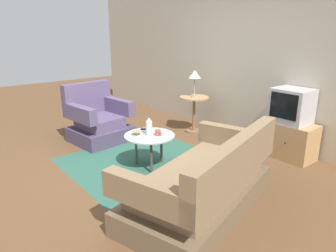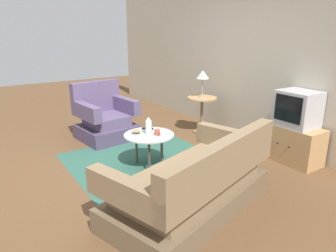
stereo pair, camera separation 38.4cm
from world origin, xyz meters
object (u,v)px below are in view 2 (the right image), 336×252
object	(u,v)px
armchair	(105,119)
table_lamp	(203,76)
coffee_table	(149,138)
tv_stand	(293,144)
bowl	(137,132)
side_table	(202,107)
tv_remote_dark	(148,129)
television	(298,109)
vase	(149,126)
mug	(157,132)
couch	(194,186)

from	to	relation	value
armchair	table_lamp	size ratio (longest dim) A/B	2.03
coffee_table	tv_stand	world-z (taller)	tv_stand
table_lamp	bowl	size ratio (longest dim) A/B	3.69
side_table	tv_remote_dark	distance (m)	1.52
coffee_table	tv_remote_dark	world-z (taller)	tv_remote_dark
bowl	tv_remote_dark	size ratio (longest dim) A/B	0.85
side_table	television	xyz separation A→B (m)	(1.72, 0.26, 0.30)
vase	tv_remote_dark	xyz separation A→B (m)	(-0.20, 0.10, -0.11)
vase	bowl	distance (m)	0.19
table_lamp	vase	size ratio (longest dim) A/B	1.97
bowl	tv_remote_dark	bearing A→B (deg)	111.83
armchair	television	world-z (taller)	television
armchair	mug	xyz separation A→B (m)	(1.51, 0.12, 0.16)
coffee_table	mug	size ratio (longest dim) A/B	5.85
television	vase	world-z (taller)	television
coffee_table	side_table	world-z (taller)	side_table
armchair	mug	world-z (taller)	armchair
television	mug	bearing A→B (deg)	-117.84
vase	mug	distance (m)	0.14
table_lamp	tv_remote_dark	distance (m)	1.63
couch	tv_remote_dark	xyz separation A→B (m)	(-1.42, 0.28, 0.18)
tv_stand	tv_remote_dark	bearing A→B (deg)	-125.43
side_table	television	world-z (taller)	television
tv_remote_dark	couch	bearing A→B (deg)	121.25
tv_stand	mug	distance (m)	1.93
coffee_table	table_lamp	world-z (taller)	table_lamp
coffee_table	vase	bearing A→B (deg)	-144.12
table_lamp	tv_remote_dark	size ratio (longest dim) A/B	3.15
television	side_table	bearing A→B (deg)	-171.35
couch	coffee_table	distance (m)	1.24
television	mug	xyz separation A→B (m)	(-0.90, -1.70, -0.28)
armchair	side_table	xyz separation A→B (m)	(0.69, 1.57, 0.14)
television	table_lamp	xyz separation A→B (m)	(-1.73, -0.26, 0.27)
armchair	table_lamp	xyz separation A→B (m)	(0.69, 1.57, 0.71)
armchair	mug	bearing A→B (deg)	87.98
television	tv_stand	bearing A→B (deg)	-90.00
television	coffee_table	bearing A→B (deg)	-119.09
vase	tv_remote_dark	distance (m)	0.24
bowl	mug	bearing A→B (deg)	45.73
couch	mug	bearing A→B (deg)	60.50
side_table	bowl	distance (m)	1.76
side_table	television	bearing A→B (deg)	8.65
couch	television	size ratio (longest dim) A/B	3.99
coffee_table	armchair	bearing A→B (deg)	-178.02
couch	tv_stand	distance (m)	1.97
coffee_table	side_table	size ratio (longest dim) A/B	1.04
television	armchair	bearing A→B (deg)	-142.83
vase	tv_remote_dark	bearing A→B (deg)	154.11
coffee_table	tv_stand	xyz separation A→B (m)	(0.99, 1.76, -0.15)
coffee_table	tv_stand	bearing A→B (deg)	60.70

